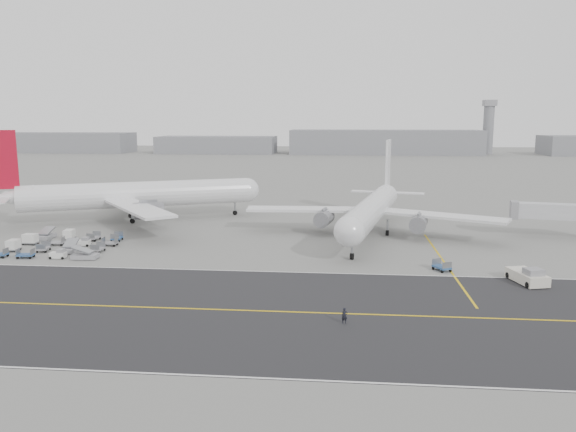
# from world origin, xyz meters

# --- Properties ---
(ground) EXTENTS (700.00, 700.00, 0.00)m
(ground) POSITION_xyz_m (0.00, 0.00, 0.00)
(ground) COLOR gray
(ground) RESTS_ON ground
(taxiway) EXTENTS (220.00, 59.00, 0.03)m
(taxiway) POSITION_xyz_m (5.02, -17.98, 0.01)
(taxiway) COLOR #2C2C2F
(taxiway) RESTS_ON ground
(horizon_buildings) EXTENTS (520.00, 28.00, 28.00)m
(horizon_buildings) POSITION_xyz_m (30.00, 260.00, 0.00)
(horizon_buildings) COLOR gray
(horizon_buildings) RESTS_ON ground
(control_tower) EXTENTS (7.00, 7.00, 31.25)m
(control_tower) POSITION_xyz_m (100.00, 265.00, 16.25)
(control_tower) COLOR gray
(control_tower) RESTS_ON ground
(airliner_a) EXTENTS (50.57, 49.40, 18.48)m
(airliner_a) POSITION_xyz_m (-27.35, 33.74, 5.33)
(airliner_a) COLOR white
(airliner_a) RESTS_ON ground
(airliner_b) EXTENTS (45.48, 46.44, 16.21)m
(airliner_b) POSITION_xyz_m (20.51, 24.01, 4.68)
(airliner_b) COLOR white
(airliner_b) RESTS_ON ground
(pushback_tug) EXTENTS (4.18, 7.79, 2.20)m
(pushback_tug) POSITION_xyz_m (38.59, -4.46, 0.90)
(pushback_tug) COLOR beige
(pushback_tug) RESTS_ON ground
(jet_bridge) EXTENTS (16.62, 5.86, 6.20)m
(jet_bridge) POSITION_xyz_m (52.80, 24.35, 4.32)
(jet_bridge) COLOR gray
(jet_bridge) RESTS_ON ground
(gse_cluster) EXTENTS (21.91, 21.21, 1.86)m
(gse_cluster) POSITION_xyz_m (-29.41, 8.53, 0.00)
(gse_cluster) COLOR gray
(gse_cluster) RESTS_ON ground
(stray_dolly) EXTENTS (2.55, 2.94, 1.54)m
(stray_dolly) POSITION_xyz_m (28.79, 0.54, 0.00)
(stray_dolly) COLOR silver
(stray_dolly) RESTS_ON ground
(ground_crew_a) EXTENTS (0.67, 0.52, 1.66)m
(ground_crew_a) POSITION_xyz_m (15.45, -20.90, 0.83)
(ground_crew_a) COLOR black
(ground_crew_a) RESTS_ON ground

